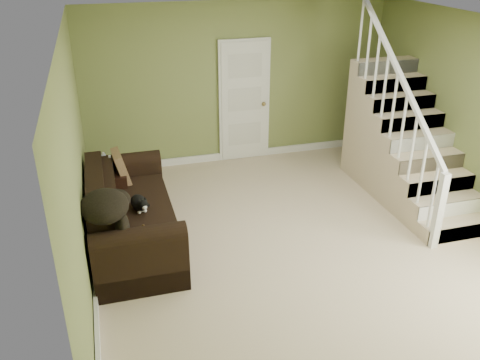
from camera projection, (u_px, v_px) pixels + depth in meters
floor at (296, 239)px, 6.42m from camera, size 5.00×5.50×0.01m
ceiling at (308, 27)px, 5.30m from camera, size 5.00×5.50×0.01m
wall_back at (238, 84)px, 8.25m from camera, size 5.00×0.04×2.60m
wall_front at (453, 285)px, 3.48m from camera, size 5.00×0.04×2.60m
wall_left at (77, 168)px, 5.25m from camera, size 0.04×5.50×2.60m
baseboard_back at (238, 155)px, 8.76m from camera, size 5.00×0.04×0.12m
baseboard_left at (94, 266)px, 5.79m from camera, size 0.04×5.50×0.12m
baseboard_right at (463, 209)px, 7.00m from camera, size 0.04×5.50×0.12m
door at (244, 101)px, 8.36m from camera, size 0.86×0.12×2.02m
staircase at (401, 148)px, 7.47m from camera, size 1.00×2.51×2.82m
sofa at (128, 218)px, 6.21m from camera, size 0.99×2.30×0.91m
side_table at (108, 193)px, 6.86m from camera, size 0.56×0.56×0.88m
cat at (139, 203)px, 6.05m from camera, size 0.28×0.49×0.24m
banana at (140, 231)px, 5.60m from camera, size 0.19×0.21×0.06m
throw_pillow at (121, 167)px, 6.76m from camera, size 0.23×0.44×0.44m
throw_blanket at (104, 206)px, 5.25m from camera, size 0.58×0.72×0.27m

